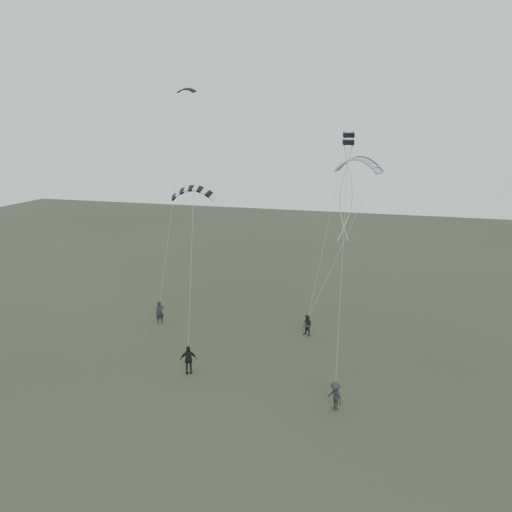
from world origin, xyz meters
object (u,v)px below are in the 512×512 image
(flyer_center, at_px, (188,360))
(kite_striped, at_px, (193,188))
(kite_dark_small, at_px, (186,89))
(flyer_far, at_px, (335,396))
(flyer_left, at_px, (160,312))
(kite_box, at_px, (349,139))
(kite_pale_large, at_px, (358,159))
(flyer_right, at_px, (307,326))

(flyer_center, xyz_separation_m, kite_striped, (-2.11, 6.71, 10.80))
(kite_dark_small, bearing_deg, flyer_far, -35.68)
(flyer_left, xyz_separation_m, flyer_center, (5.96, -7.64, 0.01))
(flyer_far, bearing_deg, kite_box, 138.47)
(flyer_center, height_order, kite_dark_small, kite_dark_small)
(flyer_left, distance_m, flyer_far, 18.72)
(flyer_center, distance_m, kite_box, 17.95)
(kite_pale_large, bearing_deg, flyer_far, -62.80)
(flyer_center, bearing_deg, flyer_right, 23.80)
(kite_striped, bearing_deg, flyer_right, 1.43)
(kite_dark_small, height_order, kite_striped, kite_dark_small)
(kite_dark_small, bearing_deg, kite_striped, -56.15)
(kite_striped, bearing_deg, flyer_far, -44.68)
(kite_striped, bearing_deg, flyer_center, -82.44)
(kite_box, bearing_deg, flyer_right, 107.93)
(kite_pale_large, bearing_deg, kite_dark_small, -139.58)
(flyer_right, relative_size, kite_dark_small, 1.04)
(flyer_right, height_order, kite_dark_small, kite_dark_small)
(flyer_right, bearing_deg, flyer_left, -146.23)
(flyer_left, bearing_deg, kite_dark_small, 36.19)
(kite_pale_large, bearing_deg, kite_striped, -114.95)
(flyer_left, xyz_separation_m, kite_dark_small, (1.03, 4.79, 18.45))
(flyer_far, height_order, kite_dark_small, kite_dark_small)
(flyer_left, relative_size, flyer_far, 1.10)
(kite_striped, height_order, kite_box, kite_box)
(flyer_right, distance_m, flyer_center, 10.77)
(flyer_center, height_order, flyer_far, flyer_center)
(flyer_far, distance_m, kite_box, 15.75)
(kite_dark_small, bearing_deg, flyer_right, -11.25)
(flyer_left, relative_size, kite_box, 2.69)
(flyer_left, height_order, kite_dark_small, kite_dark_small)
(flyer_right, bearing_deg, flyer_center, -98.11)
(kite_box, bearing_deg, flyer_left, 150.80)
(kite_dark_small, height_order, kite_pale_large, kite_dark_small)
(kite_pale_large, bearing_deg, flyer_left, -125.43)
(flyer_right, xyz_separation_m, kite_box, (3.07, -4.67, 14.72))
(flyer_right, relative_size, kite_striped, 0.50)
(flyer_center, xyz_separation_m, kite_box, (9.72, 3.79, 14.61))
(flyer_far, relative_size, kite_pale_large, 0.40)
(flyer_center, height_order, kite_striped, kite_striped)
(flyer_left, relative_size, kite_striped, 0.57)
(flyer_left, xyz_separation_m, kite_box, (15.68, -3.85, 14.62))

